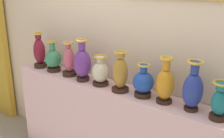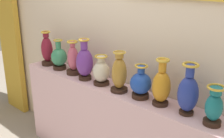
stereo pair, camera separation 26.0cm
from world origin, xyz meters
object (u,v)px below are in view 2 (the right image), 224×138
Objects in this scene: vase_violet at (85,62)px; vase_cobalt at (188,93)px; vase_ivory at (101,72)px; vase_rose at (73,60)px; vase_burgundy at (47,50)px; vase_teal at (214,107)px; vase_ochre at (119,74)px; vase_jade at (59,57)px; vase_amber at (161,86)px; vase_sapphire at (141,84)px.

vase_violet is 1.13m from vase_cobalt.
vase_ivory is 0.91m from vase_cobalt.
vase_violet reaches higher than vase_rose.
vase_burgundy is at bearing -179.61° from vase_cobalt.
vase_ochre is at bearing -179.77° from vase_teal.
vase_teal is (2.02, -0.01, -0.04)m from vase_burgundy.
vase_rose is 0.22m from vase_violet.
vase_jade is 1.16× the size of vase_ivory.
vase_burgundy is 0.68m from vase_violet.
vase_cobalt reaches higher than vase_jade.
vase_ochre is 0.67m from vase_cobalt.
vase_teal is at bearing -0.34° from vase_ivory.
vase_rose is 0.92× the size of vase_amber.
vase_ivory is 0.78× the size of vase_ochre.
vase_amber reaches higher than vase_ochre.
vase_sapphire is at bearing 0.42° from vase_jade.
vase_burgundy reaches higher than vase_rose.
vase_jade is at bearing 179.24° from vase_ochre.
vase_amber is at bearing 1.07° from vase_ivory.
vase_violet is (0.21, -0.03, 0.03)m from vase_rose.
vase_cobalt is at bearing 0.46° from vase_jade.
vase_teal is (1.13, -0.01, 0.01)m from vase_ivory.
vase_amber is at bearing 0.24° from vase_rose.
vase_sapphire is (1.14, 0.01, -0.01)m from vase_jade.
vase_violet is at bearing -174.93° from vase_ivory.
vase_amber is (0.21, 0.00, 0.04)m from vase_sapphire.
vase_teal is at bearing -5.64° from vase_cobalt.
vase_jade is 1.79m from vase_teal.
vase_violet is 0.69m from vase_sapphire.
vase_amber reaches higher than vase_sapphire.
vase_amber reaches higher than vase_rose.
vase_cobalt is 1.38× the size of vase_teal.
vase_ochre is (0.46, 0.01, -0.01)m from vase_violet.
vase_teal is at bearing -0.53° from vase_rose.
vase_violet reaches higher than vase_amber.
vase_jade is 1.15× the size of vase_teal.
vase_rose is at bearing 0.70° from vase_burgundy.
vase_cobalt is at bearing 1.72° from vase_violet.
vase_burgundy is 0.47m from vase_rose.
vase_burgundy is at bearing 179.92° from vase_jade.
vase_violet is 1.34m from vase_teal.
vase_sapphire is 1.01× the size of vase_teal.
vase_sapphire is at bearing 0.15° from vase_rose.
vase_burgundy is at bearing -179.30° from vase_rose.
vase_jade is at bearing -179.54° from vase_cobalt.
vase_burgundy is 1.11× the size of vase_rose.
vase_ivory is 0.99× the size of vase_teal.
vase_cobalt is (1.34, 0.01, 0.02)m from vase_rose.
vase_ivory is at bearing -178.75° from vase_sapphire.
vase_ochre is at bearing -0.76° from vase_jade.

